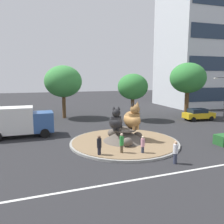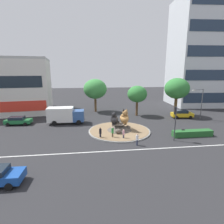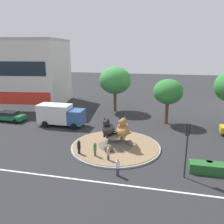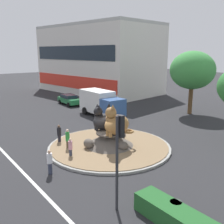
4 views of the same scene
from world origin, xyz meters
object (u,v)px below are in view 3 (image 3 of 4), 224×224
at_px(traffic_light_mast, 187,140).
at_px(pedestrian_white_shirt, 118,167).
at_px(pedestrian_black_shirt, 79,147).
at_px(shophouse_block, 5,72).
at_px(cat_statue_tabby, 123,129).
at_px(broadleaf_tree_behind_island, 168,92).
at_px(delivery_box_truck, 60,114).
at_px(hatchback_near_shophouse, 10,116).
at_px(pedestrian_green_shirt, 95,149).
at_px(second_tree_near_tower, 115,80).
at_px(litter_bin, 209,166).
at_px(cat_statue_black, 108,129).
at_px(pedestrian_pink_shirt, 108,154).

relative_size(traffic_light_mast, pedestrian_white_shirt, 2.97).
relative_size(pedestrian_black_shirt, pedestrian_white_shirt, 1.05).
relative_size(traffic_light_mast, shophouse_block, 0.20).
relative_size(cat_statue_tabby, broadleaf_tree_behind_island, 0.38).
bearing_deg(delivery_box_truck, broadleaf_tree_behind_island, 17.36).
bearing_deg(hatchback_near_shophouse, delivery_box_truck, 0.39).
distance_m(pedestrian_green_shirt, delivery_box_truck, 11.64).
distance_m(traffic_light_mast, second_tree_near_tower, 22.52).
relative_size(pedestrian_black_shirt, litter_bin, 1.89).
height_order(pedestrian_green_shirt, delivery_box_truck, delivery_box_truck).
bearing_deg(cat_statue_black, traffic_light_mast, 75.15).
distance_m(broadleaf_tree_behind_island, hatchback_near_shophouse, 23.87).
bearing_deg(pedestrian_pink_shirt, litter_bin, -38.28).
height_order(traffic_light_mast, pedestrian_pink_shirt, traffic_light_mast).
bearing_deg(broadleaf_tree_behind_island, pedestrian_green_shirt, -118.39).
height_order(second_tree_near_tower, pedestrian_green_shirt, second_tree_near_tower).
xyz_separation_m(cat_statue_black, delivery_box_truck, (-8.39, 5.71, -0.49)).
distance_m(second_tree_near_tower, litter_bin, 22.79).
height_order(hatchback_near_shophouse, delivery_box_truck, delivery_box_truck).
height_order(shophouse_block, broadleaf_tree_behind_island, shophouse_block).
bearing_deg(pedestrian_green_shirt, pedestrian_black_shirt, -42.93).
relative_size(traffic_light_mast, broadleaf_tree_behind_island, 0.73).
height_order(cat_statue_black, delivery_box_truck, cat_statue_black).
xyz_separation_m(hatchback_near_shophouse, litter_bin, (26.92, -9.12, -0.33)).
xyz_separation_m(pedestrian_green_shirt, pedestrian_white_shirt, (2.87, -2.82, -0.10)).
relative_size(cat_statue_black, pedestrian_white_shirt, 1.35).
relative_size(broadleaf_tree_behind_island, litter_bin, 7.26).
bearing_deg(pedestrian_white_shirt, second_tree_near_tower, -35.62).
xyz_separation_m(cat_statue_tabby, pedestrian_black_shirt, (-4.07, -2.85, -1.35)).
bearing_deg(hatchback_near_shophouse, pedestrian_green_shirt, -26.66).
bearing_deg(second_tree_near_tower, litter_bin, -55.70).
bearing_deg(broadleaf_tree_behind_island, pedestrian_pink_shirt, -112.10).
bearing_deg(second_tree_near_tower, pedestrian_green_shirt, -84.38).
relative_size(pedestrian_pink_shirt, hatchback_near_shophouse, 0.34).
bearing_deg(litter_bin, pedestrian_white_shirt, -161.26).
xyz_separation_m(pedestrian_white_shirt, delivery_box_truck, (-10.60, 11.50, 0.79)).
distance_m(broadleaf_tree_behind_island, delivery_box_truck, 15.67).
height_order(cat_statue_tabby, pedestrian_white_shirt, cat_statue_tabby).
distance_m(pedestrian_pink_shirt, litter_bin, 9.25).
distance_m(second_tree_near_tower, pedestrian_black_shirt, 18.64).
xyz_separation_m(shophouse_block, pedestrian_pink_shirt, (25.75, -20.31, -5.40)).
height_order(shophouse_block, litter_bin, shophouse_block).
bearing_deg(pedestrian_black_shirt, pedestrian_green_shirt, 123.94).
bearing_deg(pedestrian_black_shirt, shophouse_block, -92.49).
distance_m(cat_statue_tabby, pedestrian_pink_shirt, 3.93).
distance_m(traffic_light_mast, pedestrian_white_shirt, 6.23).
bearing_deg(pedestrian_pink_shirt, second_tree_near_tower, 58.98).
bearing_deg(pedestrian_green_shirt, second_tree_near_tower, -122.69).
bearing_deg(shophouse_block, pedestrian_white_shirt, -47.20).
bearing_deg(delivery_box_truck, second_tree_near_tower, 59.20).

